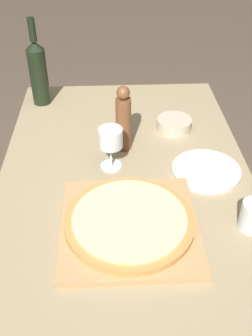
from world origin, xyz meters
name	(u,v)px	position (x,y,z in m)	size (l,w,h in m)	color
ground_plane	(127,326)	(0.00, 0.00, 0.00)	(12.00, 12.00, 0.00)	brown
dining_table	(127,216)	(0.00, 0.00, 0.66)	(0.82, 1.48, 0.76)	#9E8966
cutting_board	(130,226)	(0.00, -0.15, 0.77)	(0.38, 0.38, 0.02)	tan
pizza	(130,220)	(0.00, -0.15, 0.79)	(0.36, 0.36, 0.02)	#C68947
wine_bottle	(38,71)	(-0.33, 0.59, 0.90)	(0.07, 0.07, 0.35)	black
pepper_mill	(123,120)	(0.00, 0.24, 0.87)	(0.05, 0.05, 0.24)	brown
wine_glass	(111,140)	(-0.04, 0.14, 0.86)	(0.08, 0.08, 0.15)	silver
small_bowl	(174,124)	(0.20, 0.36, 0.78)	(0.13, 0.13, 0.04)	beige
dinner_plate	(206,170)	(0.26, 0.09, 0.76)	(0.22, 0.22, 0.01)	silver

